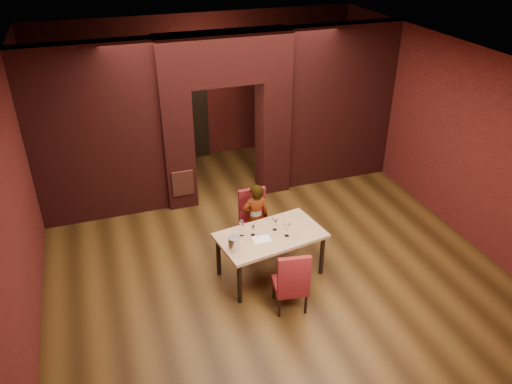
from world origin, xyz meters
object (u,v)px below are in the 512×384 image
at_px(chair_near, 290,278).
at_px(person_seated, 256,218).
at_px(dining_table, 270,254).
at_px(wine_glass_a, 253,229).
at_px(potted_plant, 298,224).
at_px(wine_glass_c, 287,230).
at_px(chair_far, 256,221).
at_px(water_bottle, 242,228).
at_px(wine_glass_b, 275,224).
at_px(wine_bucket, 234,243).

distance_m(chair_near, person_seated, 1.47).
relative_size(dining_table, wine_glass_a, 7.91).
xyz_separation_m(chair_near, person_seated, (-0.01, 1.47, 0.12)).
bearing_deg(wine_glass_a, chair_near, -72.61).
bearing_deg(potted_plant, chair_near, -116.85).
bearing_deg(wine_glass_c, chair_far, 102.16).
bearing_deg(person_seated, dining_table, 92.84).
bearing_deg(wine_glass_c, wine_glass_a, 158.68).
relative_size(person_seated, water_bottle, 4.55).
bearing_deg(chair_far, wine_glass_b, -82.32).
bearing_deg(wine_bucket, person_seated, 53.93).
height_order(chair_near, wine_glass_c, chair_near).
xyz_separation_m(wine_glass_b, wine_bucket, (-0.74, -0.28, -0.00)).
bearing_deg(water_bottle, potted_plant, 31.16).
relative_size(water_bottle, potted_plant, 0.66).
distance_m(wine_bucket, potted_plant, 1.94).
distance_m(wine_glass_a, wine_glass_b, 0.36).
relative_size(dining_table, chair_far, 1.56).
bearing_deg(person_seated, water_bottle, 56.16).
relative_size(dining_table, wine_bucket, 7.84).
xyz_separation_m(chair_far, wine_glass_b, (0.08, -0.68, 0.34)).
relative_size(chair_far, person_seated, 0.82).
relative_size(wine_bucket, potted_plant, 0.49).
height_order(dining_table, wine_glass_a, wine_glass_a).
xyz_separation_m(person_seated, potted_plant, (0.86, 0.20, -0.42)).
distance_m(person_seated, potted_plant, 0.97).
relative_size(wine_glass_b, water_bottle, 0.74).
height_order(dining_table, person_seated, person_seated).
distance_m(wine_glass_b, potted_plant, 1.27).
height_order(chair_far, wine_glass_c, chair_far).
distance_m(dining_table, wine_glass_a, 0.54).
bearing_deg(potted_plant, wine_glass_b, -133.40).
relative_size(wine_glass_c, water_bottle, 0.79).
distance_m(wine_glass_b, wine_glass_c, 0.24).
xyz_separation_m(dining_table, water_bottle, (-0.42, 0.12, 0.51)).
bearing_deg(dining_table, wine_glass_a, 156.08).
height_order(wine_glass_b, wine_glass_c, wine_glass_c).
xyz_separation_m(person_seated, water_bottle, (-0.42, -0.57, 0.26)).
bearing_deg(dining_table, wine_glass_b, 33.25).
height_order(person_seated, water_bottle, person_seated).
distance_m(wine_glass_c, wine_bucket, 0.85).
height_order(wine_glass_c, water_bottle, water_bottle).
distance_m(chair_near, wine_glass_b, 0.95).
height_order(wine_glass_b, potted_plant, wine_glass_b).
height_order(chair_near, water_bottle, water_bottle).
distance_m(dining_table, chair_near, 0.80).
bearing_deg(wine_glass_b, water_bottle, 177.47).
bearing_deg(potted_plant, wine_bucket, -144.30).
height_order(dining_table, potted_plant, dining_table).
bearing_deg(person_seated, wine_glass_b, 102.77).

